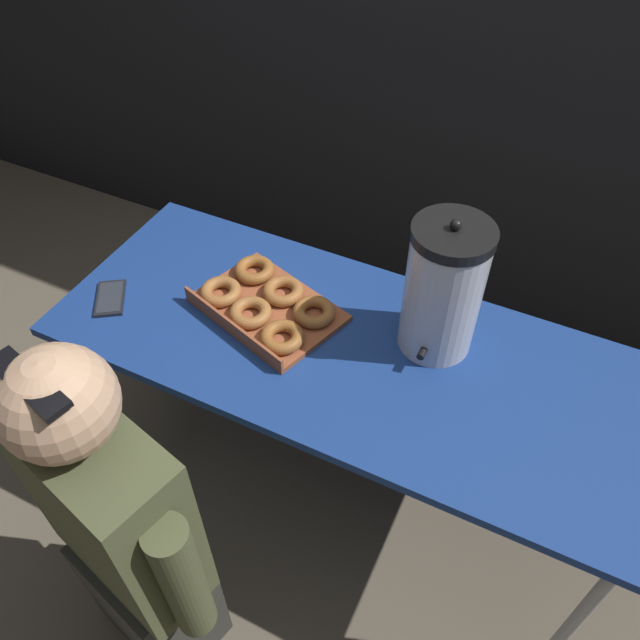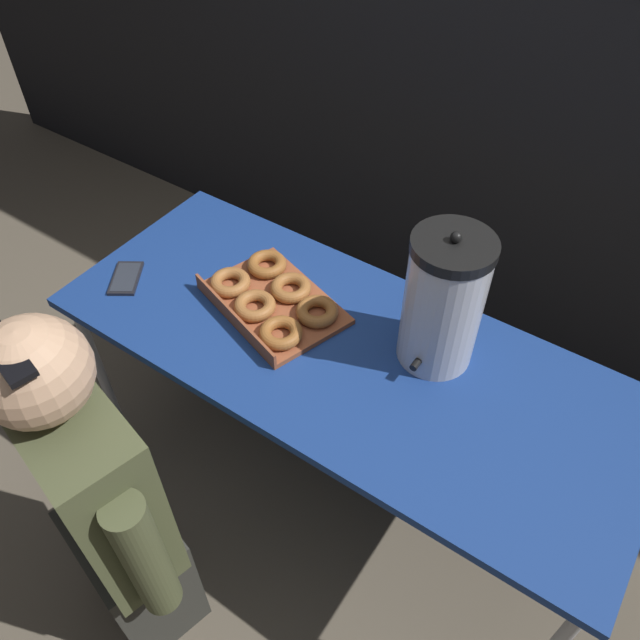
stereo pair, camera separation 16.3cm
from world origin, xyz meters
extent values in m
plane|color=brown|center=(0.00, 0.00, 0.00)|extent=(12.00, 12.00, 0.00)
cube|color=black|center=(0.00, 1.10, 1.26)|extent=(6.00, 0.10, 2.52)
cube|color=navy|center=(0.00, 0.00, 0.73)|extent=(1.59, 0.65, 0.03)
cylinder|color=#ADADB2|center=(-0.75, -0.28, 0.36)|extent=(0.03, 0.03, 0.72)
cylinder|color=#ADADB2|center=(0.75, -0.28, 0.36)|extent=(0.03, 0.03, 0.72)
cylinder|color=#ADADB2|center=(-0.75, 0.28, 0.36)|extent=(0.03, 0.03, 0.72)
cylinder|color=#ADADB2|center=(0.75, 0.28, 0.36)|extent=(0.03, 0.03, 0.72)
cube|color=brown|center=(-0.25, 0.02, 0.76)|extent=(0.45, 0.38, 0.02)
cube|color=brown|center=(-0.29, -0.10, 0.78)|extent=(0.37, 0.13, 0.04)
torus|color=#A56835|center=(-0.38, 0.00, 0.78)|extent=(0.13, 0.13, 0.03)
torus|color=#A46633|center=(-0.27, -0.03, 0.78)|extent=(0.16, 0.16, 0.03)
torus|color=#9A5D2A|center=(-0.15, -0.08, 0.78)|extent=(0.15, 0.15, 0.03)
torus|color=#9A5C29|center=(-0.35, 0.12, 0.78)|extent=(0.13, 0.13, 0.03)
torus|color=#A06330|center=(-0.23, 0.08, 0.78)|extent=(0.16, 0.16, 0.03)
torus|color=#9B5E2B|center=(-0.11, 0.04, 0.78)|extent=(0.15, 0.15, 0.03)
cylinder|color=silver|center=(0.21, 0.12, 0.92)|extent=(0.19, 0.19, 0.35)
cylinder|color=black|center=(0.21, 0.12, 1.11)|extent=(0.20, 0.20, 0.03)
sphere|color=black|center=(0.21, 0.12, 1.13)|extent=(0.03, 0.03, 0.03)
cylinder|color=black|center=(0.21, 0.01, 0.81)|extent=(0.02, 0.05, 0.02)
cube|color=black|center=(-0.67, -0.14, 0.75)|extent=(0.14, 0.16, 0.01)
cube|color=#2D333D|center=(-0.67, -0.14, 0.76)|extent=(0.12, 0.14, 0.00)
cube|color=#33332D|center=(-0.28, -0.63, 0.22)|extent=(0.37, 0.30, 0.45)
cube|color=#4C5133|center=(-0.28, -0.63, 0.72)|extent=(0.44, 0.28, 0.54)
sphere|color=tan|center=(-0.28, -0.63, 1.10)|extent=(0.22, 0.22, 0.22)
cube|color=black|center=(-0.28, -0.66, 1.18)|extent=(0.19, 0.09, 0.01)
cylinder|color=#4C5133|center=(-0.05, -0.69, 0.69)|extent=(0.09, 0.09, 0.43)
cylinder|color=#4C5133|center=(-0.50, -0.58, 0.69)|extent=(0.09, 0.09, 0.43)
camera|label=1|loc=(0.42, -1.02, 1.99)|focal=35.00mm
camera|label=2|loc=(0.56, -0.94, 1.99)|focal=35.00mm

